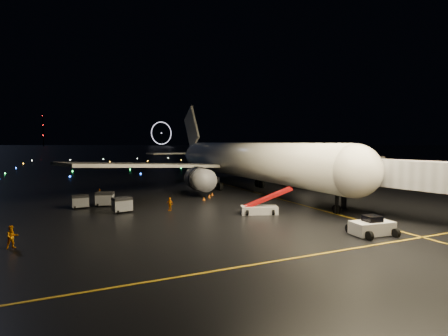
{
  "coord_description": "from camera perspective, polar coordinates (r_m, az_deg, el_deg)",
  "views": [
    {
      "loc": [
        -16.62,
        -30.67,
        8.47
      ],
      "look_at": [
        2.46,
        12.0,
        5.0
      ],
      "focal_mm": 28.0,
      "sensor_mm": 36.0,
      "label": 1
    }
  ],
  "objects": [
    {
      "name": "crew_b",
      "position": [
        33.0,
        -31.31,
        -9.59
      ],
      "size": [
        1.11,
        1.0,
        1.86
      ],
      "primitive_type": "imported",
      "rotation": [
        0.0,
        0.0,
        0.4
      ],
      "color": "orange",
      "rests_on": "ground"
    },
    {
      "name": "baggage_cart_1",
      "position": [
        44.03,
        -16.31,
        -5.8
      ],
      "size": [
        2.41,
        1.9,
        1.83
      ],
      "primitive_type": "cube",
      "rotation": [
        0.0,
        0.0,
        0.2
      ],
      "color": "gray",
      "rests_on": "ground"
    },
    {
      "name": "belt_loader",
      "position": [
        41.49,
        5.78,
        -5.43
      ],
      "size": [
        6.44,
        3.81,
        3.02
      ],
      "primitive_type": null,
      "rotation": [
        0.0,
        0.0,
        -0.36
      ],
      "color": "silver",
      "rests_on": "ground"
    },
    {
      "name": "baggage_cart_2",
      "position": [
        48.66,
        -22.4,
        -5.09
      ],
      "size": [
        2.03,
        1.45,
        1.69
      ],
      "primitive_type": "cube",
      "rotation": [
        0.0,
        0.0,
        0.03
      ],
      "color": "gray",
      "rests_on": "ground"
    },
    {
      "name": "radio_mast",
      "position": [
        772.24,
        -27.44,
        5.52
      ],
      "size": [
        1.8,
        1.8,
        64.0
      ],
      "primitive_type": "cylinder",
      "color": "black",
      "rests_on": "ground"
    },
    {
      "name": "taxiway_lights",
      "position": [
        137.92,
        -17.13,
        0.61
      ],
      "size": [
        164.0,
        92.0,
        0.36
      ],
      "primitive_type": null,
      "color": "black",
      "rests_on": "ground"
    },
    {
      "name": "safety_cone_3",
      "position": [
        64.48,
        -19.65,
        -3.31
      ],
      "size": [
        0.47,
        0.47,
        0.53
      ],
      "primitive_type": "cone",
      "rotation": [
        0.0,
        0.0,
        0.01
      ],
      "color": "orange",
      "rests_on": "ground"
    },
    {
      "name": "ground",
      "position": [
        331.19,
        -21.23,
        2.49
      ],
      "size": [
        2000.0,
        2000.0,
        0.0
      ],
      "primitive_type": "plane",
      "color": "black",
      "rests_on": "ground"
    },
    {
      "name": "ferris_wheel",
      "position": [
        773.72,
        -10.18,
        5.48
      ],
      "size": [
        49.33,
        16.8,
        52.0
      ],
      "primitive_type": null,
      "rotation": [
        0.0,
        0.0,
        0.26
      ],
      "color": "black",
      "rests_on": "ground"
    },
    {
      "name": "crew_c",
      "position": [
        43.92,
        -8.85,
        -5.83
      ],
      "size": [
        0.89,
        1.02,
        1.66
      ],
      "primitive_type": "imported",
      "rotation": [
        0.0,
        0.0,
        -0.95
      ],
      "color": "orange",
      "rests_on": "ground"
    },
    {
      "name": "safety_cone_0",
      "position": [
        53.54,
        -2.41,
        -4.57
      ],
      "size": [
        0.58,
        0.58,
        0.53
      ],
      "primitive_type": "cone",
      "rotation": [
        0.0,
        0.0,
        0.31
      ],
      "color": "orange",
      "rests_on": "ground"
    },
    {
      "name": "lane_cross",
      "position": [
        25.18,
        5.14,
        -15.41
      ],
      "size": [
        60.0,
        0.25,
        0.02
      ],
      "primitive_type": "cube",
      "color": "gold",
      "rests_on": "ground"
    },
    {
      "name": "safety_cone_2",
      "position": [
        51.19,
        -3.3,
        -5.0
      ],
      "size": [
        0.47,
        0.47,
        0.5
      ],
      "primitive_type": "cone",
      "rotation": [
        0.0,
        0.0,
        0.08
      ],
      "color": "orange",
      "rests_on": "ground"
    },
    {
      "name": "safety_cone_1",
      "position": [
        55.73,
        -1.94,
        -4.25
      ],
      "size": [
        0.55,
        0.55,
        0.49
      ],
      "primitive_type": "cone",
      "rotation": [
        0.0,
        0.0,
        0.35
      ],
      "color": "orange",
      "rests_on": "ground"
    },
    {
      "name": "airliner",
      "position": [
        64.88,
        1.96,
        4.41
      ],
      "size": [
        61.88,
        58.86,
        17.33
      ],
      "primitive_type": null,
      "rotation": [
        0.0,
        0.0,
        0.01
      ],
      "color": "white",
      "rests_on": "ground"
    },
    {
      "name": "baggage_cart_0",
      "position": [
        49.02,
        -18.87,
        -4.82
      ],
      "size": [
        2.56,
        2.11,
        1.88
      ],
      "primitive_type": "cube",
      "rotation": [
        0.0,
        0.0,
        -0.29
      ],
      "color": "gray",
      "rests_on": "ground"
    },
    {
      "name": "pushback_tug",
      "position": [
        34.93,
        23.02,
        -8.61
      ],
      "size": [
        3.96,
        2.36,
        1.8
      ],
      "primitive_type": "cube",
      "rotation": [
        0.0,
        0.0,
        -0.1
      ],
      "color": "silver",
      "rests_on": "ground"
    },
    {
      "name": "lane_centre",
      "position": [
        54.56,
        7.91,
        -4.72
      ],
      "size": [
        0.25,
        80.0,
        0.02
      ],
      "primitive_type": "cube",
      "color": "gold",
      "rests_on": "ground"
    }
  ]
}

